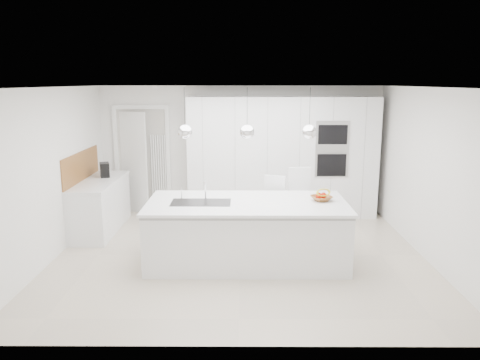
{
  "coord_description": "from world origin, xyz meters",
  "views": [
    {
      "loc": [
        0.03,
        -6.7,
        2.58
      ],
      "look_at": [
        0.0,
        0.3,
        1.1
      ],
      "focal_mm": 35.0,
      "sensor_mm": 36.0,
      "label": 1
    }
  ],
  "objects_px": {
    "bar_stool_right": "(300,206)",
    "island_base": "(247,234)",
    "bar_stool_left": "(275,212)",
    "espresso_machine": "(105,170)",
    "fruit_bowl": "(321,198)"
  },
  "relations": [
    {
      "from": "island_base",
      "to": "bar_stool_left",
      "type": "bearing_deg",
      "value": 59.6
    },
    {
      "from": "bar_stool_left",
      "to": "bar_stool_right",
      "type": "distance_m",
      "value": 0.44
    },
    {
      "from": "fruit_bowl",
      "to": "bar_stool_right",
      "type": "relative_size",
      "value": 0.24
    },
    {
      "from": "island_base",
      "to": "fruit_bowl",
      "type": "height_order",
      "value": "fruit_bowl"
    },
    {
      "from": "espresso_machine",
      "to": "bar_stool_right",
      "type": "xyz_separation_m",
      "value": [
        3.4,
        -0.88,
        -0.43
      ]
    },
    {
      "from": "island_base",
      "to": "bar_stool_left",
      "type": "distance_m",
      "value": 0.91
    },
    {
      "from": "bar_stool_right",
      "to": "fruit_bowl",
      "type": "bearing_deg",
      "value": -87.86
    },
    {
      "from": "espresso_machine",
      "to": "island_base",
      "type": "bearing_deg",
      "value": -55.48
    },
    {
      "from": "island_base",
      "to": "fruit_bowl",
      "type": "relative_size",
      "value": 9.63
    },
    {
      "from": "island_base",
      "to": "bar_stool_left",
      "type": "xyz_separation_m",
      "value": [
        0.46,
        0.78,
        0.12
      ]
    },
    {
      "from": "espresso_machine",
      "to": "bar_stool_left",
      "type": "height_order",
      "value": "espresso_machine"
    },
    {
      "from": "island_base",
      "to": "espresso_machine",
      "type": "height_order",
      "value": "espresso_machine"
    },
    {
      "from": "espresso_machine",
      "to": "bar_stool_right",
      "type": "height_order",
      "value": "bar_stool_right"
    },
    {
      "from": "espresso_machine",
      "to": "bar_stool_right",
      "type": "relative_size",
      "value": 0.21
    },
    {
      "from": "bar_stool_right",
      "to": "island_base",
      "type": "bearing_deg",
      "value": -144.73
    }
  ]
}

